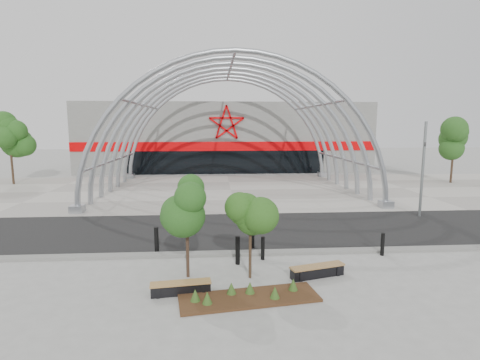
{
  "coord_description": "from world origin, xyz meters",
  "views": [
    {
      "loc": [
        -1.33,
        -15.62,
        5.55
      ],
      "look_at": [
        0.0,
        4.0,
        2.6
      ],
      "focal_mm": 28.0,
      "sensor_mm": 36.0,
      "label": 1
    }
  ],
  "objects_px": {
    "signal_pole": "(423,167)",
    "street_tree_0": "(187,207)",
    "street_tree_1": "(250,217)",
    "bollard_2": "(253,238)",
    "bench_1": "(317,271)",
    "bench_0": "(181,288)"
  },
  "relations": [
    {
      "from": "signal_pole",
      "to": "street_tree_1",
      "type": "distance_m",
      "value": 14.02
    },
    {
      "from": "bench_0",
      "to": "bollard_2",
      "type": "height_order",
      "value": "bollard_2"
    },
    {
      "from": "signal_pole",
      "to": "street_tree_0",
      "type": "relative_size",
      "value": 1.56
    },
    {
      "from": "street_tree_1",
      "to": "bench_1",
      "type": "distance_m",
      "value": 3.2
    },
    {
      "from": "street_tree_1",
      "to": "bollard_2",
      "type": "relative_size",
      "value": 3.2
    },
    {
      "from": "street_tree_0",
      "to": "bench_0",
      "type": "xyz_separation_m",
      "value": [
        -0.14,
        -1.41,
        -2.42
      ]
    },
    {
      "from": "street_tree_1",
      "to": "bollard_2",
      "type": "bearing_deg",
      "value": 82.56
    },
    {
      "from": "signal_pole",
      "to": "bench_0",
      "type": "height_order",
      "value": "signal_pole"
    },
    {
      "from": "street_tree_0",
      "to": "bollard_2",
      "type": "relative_size",
      "value": 3.71
    },
    {
      "from": "bench_1",
      "to": "street_tree_0",
      "type": "bearing_deg",
      "value": 176.04
    },
    {
      "from": "bench_1",
      "to": "bench_0",
      "type": "bearing_deg",
      "value": -167.43
    },
    {
      "from": "street_tree_1",
      "to": "bench_1",
      "type": "height_order",
      "value": "street_tree_1"
    },
    {
      "from": "signal_pole",
      "to": "bench_0",
      "type": "bearing_deg",
      "value": -144.58
    },
    {
      "from": "signal_pole",
      "to": "bench_1",
      "type": "bearing_deg",
      "value": -135.45
    },
    {
      "from": "street_tree_0",
      "to": "bench_0",
      "type": "bearing_deg",
      "value": -95.49
    },
    {
      "from": "street_tree_0",
      "to": "bollard_2",
      "type": "height_order",
      "value": "street_tree_0"
    },
    {
      "from": "signal_pole",
      "to": "street_tree_0",
      "type": "height_order",
      "value": "signal_pole"
    },
    {
      "from": "bollard_2",
      "to": "bench_0",
      "type": "bearing_deg",
      "value": -122.49
    },
    {
      "from": "signal_pole",
      "to": "bench_1",
      "type": "distance_m",
      "value": 12.5
    },
    {
      "from": "street_tree_1",
      "to": "bollard_2",
      "type": "distance_m",
      "value": 3.74
    },
    {
      "from": "street_tree_1",
      "to": "bench_1",
      "type": "bearing_deg",
      "value": -2.01
    },
    {
      "from": "bench_1",
      "to": "bollard_2",
      "type": "xyz_separation_m",
      "value": [
        -2.04,
        3.35,
        0.28
      ]
    }
  ]
}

